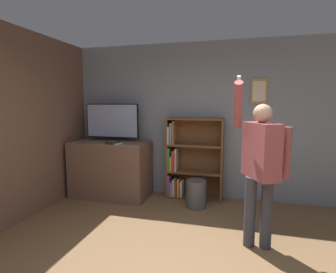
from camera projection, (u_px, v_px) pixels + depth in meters
wall_back at (212, 121)px, 4.55m from camera, size 6.95×0.09×2.70m
wall_side_brick at (32, 124)px, 3.86m from camera, size 0.06×4.30×2.70m
tv_ledge at (111, 169)px, 4.66m from camera, size 1.35×0.67×0.99m
television at (112, 122)px, 4.65m from camera, size 0.98×0.22×0.66m
game_console at (113, 142)px, 4.34m from camera, size 0.21×0.16×0.05m
remote_loose at (118, 144)px, 4.30m from camera, size 0.09×0.14×0.02m
bookshelf at (189, 161)px, 4.56m from camera, size 0.97×0.28×1.41m
person at (260, 162)px, 2.93m from camera, size 0.62×0.58×1.95m
waste_bin at (196, 194)px, 4.18m from camera, size 0.32×0.32×0.44m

